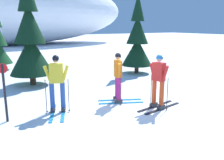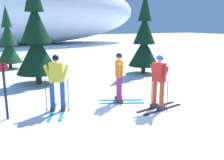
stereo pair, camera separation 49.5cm
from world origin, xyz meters
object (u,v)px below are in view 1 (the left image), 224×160
skier_yellow_jacket (57,83)px  trail_marker_post (4,90)px  skier_red_jacket (158,81)px  pine_tree_far_right (137,40)px  pine_tree_center_right (30,39)px  skier_orange_jacket (118,76)px

skier_yellow_jacket → trail_marker_post: skier_yellow_jacket is taller
skier_yellow_jacket → skier_red_jacket: 3.28m
skier_yellow_jacket → pine_tree_far_right: 7.32m
pine_tree_center_right → trail_marker_post: bearing=-111.9°
skier_red_jacket → trail_marker_post: skier_red_jacket is taller
pine_tree_center_right → trail_marker_post: 4.67m
skier_yellow_jacket → pine_tree_center_right: 4.34m
skier_red_jacket → pine_tree_center_right: size_ratio=0.36×
skier_red_jacket → pine_tree_far_right: bearing=60.6°
pine_tree_center_right → skier_red_jacket: bearing=-62.7°
pine_tree_far_right → trail_marker_post: (-7.56, -4.06, -0.92)m
pine_tree_center_right → pine_tree_far_right: size_ratio=1.13×
skier_red_jacket → pine_tree_center_right: pine_tree_center_right is taller
skier_red_jacket → trail_marker_post: (-4.52, 1.31, 0.01)m
skier_orange_jacket → pine_tree_far_right: pine_tree_far_right is taller
skier_orange_jacket → pine_tree_far_right: 5.69m
skier_red_jacket → pine_tree_far_right: 6.24m
skier_red_jacket → trail_marker_post: bearing=163.8°
skier_orange_jacket → pine_tree_far_right: bearing=47.2°
skier_yellow_jacket → trail_marker_post: 1.52m
skier_yellow_jacket → skier_orange_jacket: (2.22, -0.06, -0.02)m
pine_tree_far_right → skier_yellow_jacket: bearing=-146.1°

